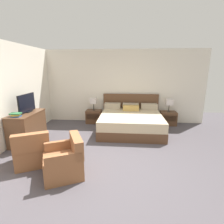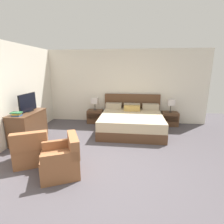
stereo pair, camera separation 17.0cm
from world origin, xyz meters
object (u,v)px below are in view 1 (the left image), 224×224
at_px(tv, 27,103).
at_px(book_small_top, 15,114).
at_px(nightstand_right, 168,118).
at_px(book_blue_cover, 16,115).
at_px(nightstand_left, 94,116).
at_px(table_lamp_left, 94,101).
at_px(armchair_by_window, 33,151).
at_px(bed, 131,121).
at_px(book_red_cover, 16,116).
at_px(table_lamp_right, 169,102).
at_px(dresser, 28,127).
at_px(armchair_companion, 65,161).

height_order(tv, book_small_top, tv).
xyz_separation_m(nightstand_right, book_small_top, (-4.21, -2.30, 0.67)).
bearing_deg(book_blue_cover, nightstand_left, 57.26).
relative_size(nightstand_left, book_small_top, 2.23).
xyz_separation_m(nightstand_left, table_lamp_left, (0.00, 0.00, 0.59)).
xyz_separation_m(table_lamp_left, armchair_by_window, (-0.75, -2.99, -0.54)).
relative_size(bed, book_blue_cover, 11.25).
bearing_deg(tv, armchair_by_window, -58.38).
bearing_deg(book_red_cover, nightstand_left, 57.26).
height_order(table_lamp_right, armchair_by_window, table_lamp_right).
height_order(bed, book_blue_cover, bed).
bearing_deg(armchair_by_window, dresser, 123.95).
relative_size(table_lamp_left, book_small_top, 1.84).
distance_m(nightstand_right, table_lamp_right, 0.59).
distance_m(nightstand_left, armchair_by_window, 3.08).
bearing_deg(nightstand_left, nightstand_right, 0.00).
bearing_deg(tv, book_red_cover, -90.94).
bearing_deg(tv, table_lamp_left, 50.84).
relative_size(book_blue_cover, armchair_by_window, 0.20).
bearing_deg(book_small_top, armchair_companion, -33.14).
height_order(nightstand_right, table_lamp_right, table_lamp_right).
relative_size(nightstand_right, dresser, 0.49).
height_order(table_lamp_left, book_red_cover, table_lamp_left).
height_order(nightstand_right, armchair_companion, armchair_companion).
bearing_deg(bed, table_lamp_right, 27.70).
height_order(nightstand_right, book_small_top, book_small_top).
bearing_deg(bed, book_blue_cover, -150.70).
bearing_deg(armchair_companion, table_lamp_left, 91.26).
bearing_deg(table_lamp_left, armchair_by_window, -104.01).
relative_size(nightstand_right, armchair_companion, 0.61).
relative_size(table_lamp_left, armchair_companion, 0.50).
xyz_separation_m(book_blue_cover, armchair_companion, (1.55, -1.02, -0.60)).
relative_size(nightstand_left, tv, 0.74).
xyz_separation_m(table_lamp_left, armchair_companion, (0.07, -3.33, -0.54)).
xyz_separation_m(bed, nightstand_right, (1.36, 0.71, -0.07)).
distance_m(nightstand_left, tv, 2.48).
bearing_deg(bed, book_red_cover, -150.71).
bearing_deg(book_red_cover, table_lamp_right, 28.78).
xyz_separation_m(bed, tv, (-2.83, -1.10, 0.76)).
bearing_deg(book_blue_cover, table_lamp_left, 57.28).
distance_m(dresser, armchair_companion, 2.11).
relative_size(nightstand_left, book_blue_cover, 3.09).
height_order(nightstand_left, tv, tv).
xyz_separation_m(table_lamp_right, book_red_cover, (-4.20, -2.31, 0.02)).
height_order(bed, table_lamp_left, bed).
bearing_deg(dresser, book_small_top, -92.40).
bearing_deg(armchair_companion, nightstand_left, 91.26).
bearing_deg(table_lamp_left, book_red_cover, -122.72).
xyz_separation_m(nightstand_left, armchair_by_window, (-0.75, -2.99, 0.04)).
relative_size(book_red_cover, armchair_companion, 0.22).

